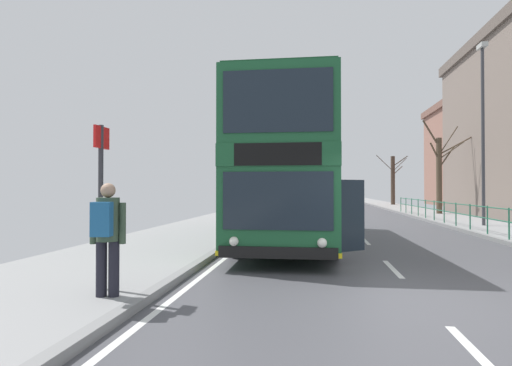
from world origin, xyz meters
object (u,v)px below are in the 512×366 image
object	(u,v)px
double_decker_bus_main	(290,171)
street_lamp_far_side	(483,120)
bus_stop_sign_near	(101,188)
bare_tree_far_00	(393,180)
bare_tree_far_01	(439,172)
pedestrian_with_backpack	(107,231)

from	to	relation	value
double_decker_bus_main	street_lamp_far_side	xyz separation A→B (m)	(8.27, 5.67, 2.45)
bus_stop_sign_near	bare_tree_far_00	size ratio (longest dim) A/B	0.52
bare_tree_far_00	double_decker_bus_main	bearing A→B (deg)	-106.57
bus_stop_sign_near	street_lamp_far_side	xyz separation A→B (m)	(10.90, 13.10, 3.04)
double_decker_bus_main	bare_tree_far_01	size ratio (longest dim) A/B	1.74
bare_tree_far_01	double_decker_bus_main	bearing A→B (deg)	-121.82
street_lamp_far_side	bare_tree_far_00	size ratio (longest dim) A/B	1.59
bus_stop_sign_near	bare_tree_far_00	bearing A→B (deg)	72.84
bare_tree_far_01	bare_tree_far_00	bearing A→B (deg)	90.32
bare_tree_far_00	pedestrian_with_backpack	bearing A→B (deg)	-106.46
bus_stop_sign_near	bare_tree_far_00	distance (m)	39.08
bare_tree_far_01	bus_stop_sign_near	bearing A→B (deg)	-117.93
pedestrian_with_backpack	bare_tree_far_00	world-z (taller)	bare_tree_far_00
bare_tree_far_00	bare_tree_far_01	xyz separation A→B (m)	(0.09, -15.42, 0.18)
double_decker_bus_main	bare_tree_far_01	bearing A→B (deg)	58.18
street_lamp_far_side	bare_tree_far_01	distance (m)	9.04
double_decker_bus_main	street_lamp_far_side	bearing A→B (deg)	34.43
pedestrian_with_backpack	bus_stop_sign_near	world-z (taller)	bus_stop_sign_near
pedestrian_with_backpack	bare_tree_far_00	xyz separation A→B (m)	(11.17, 37.79, 1.58)
street_lamp_far_side	bare_tree_far_00	xyz separation A→B (m)	(0.63, 24.23, -2.10)
pedestrian_with_backpack	bare_tree_far_01	world-z (taller)	bare_tree_far_01
pedestrian_with_backpack	street_lamp_far_side	xyz separation A→B (m)	(10.54, 13.57, 3.68)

